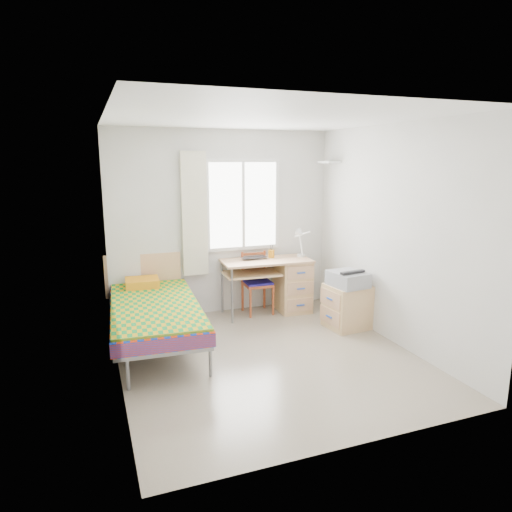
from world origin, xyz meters
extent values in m
plane|color=#BCAD93|center=(0.00, 0.00, 0.00)|extent=(3.50, 3.50, 0.00)
plane|color=white|center=(0.00, 0.00, 2.60)|extent=(3.50, 3.50, 0.00)
plane|color=silver|center=(0.00, 1.75, 1.30)|extent=(3.20, 0.00, 3.20)
plane|color=silver|center=(-1.60, 0.00, 1.30)|extent=(0.00, 3.50, 3.50)
plane|color=silver|center=(1.60, 0.00, 1.30)|extent=(0.00, 3.50, 3.50)
cube|color=white|center=(0.30, 1.73, 1.55)|extent=(1.10, 0.04, 1.30)
cube|color=white|center=(0.30, 1.72, 1.55)|extent=(1.00, 0.02, 1.20)
cube|color=white|center=(0.30, 1.72, 1.55)|extent=(0.04, 0.02, 1.20)
cube|color=white|center=(-0.42, 1.68, 1.45)|extent=(0.35, 0.05, 1.70)
cube|color=white|center=(1.49, 1.40, 2.15)|extent=(0.20, 0.32, 0.03)
cube|color=gray|center=(-1.14, 0.74, 0.36)|extent=(1.08, 2.18, 0.06)
cube|color=red|center=(-1.14, 0.74, 0.45)|extent=(1.12, 2.20, 0.15)
cube|color=#C4990D|center=(-1.14, 0.72, 0.53)|extent=(1.09, 2.08, 0.03)
cube|color=tan|center=(-1.14, 1.77, 0.64)|extent=(1.02, 0.11, 0.59)
cube|color=orange|center=(-1.19, 1.50, 0.60)|extent=(0.45, 0.39, 0.11)
cylinder|color=gray|center=(-1.55, -0.23, 0.17)|extent=(0.04, 0.04, 0.34)
cylinder|color=gray|center=(-0.73, 1.70, 0.17)|extent=(0.04, 0.04, 0.34)
cube|color=tan|center=(0.54, 1.43, 0.77)|extent=(1.29, 0.64, 0.03)
cube|color=#D9B56F|center=(0.96, 1.43, 0.38)|extent=(0.47, 0.58, 0.76)
cube|color=#D9B56F|center=(0.31, 1.43, 0.61)|extent=(0.80, 0.58, 0.02)
cylinder|color=gray|center=(-0.05, 1.19, 0.38)|extent=(0.03, 0.03, 0.76)
cylinder|color=gray|center=(-0.05, 1.67, 0.38)|extent=(0.03, 0.03, 0.76)
cube|color=maroon|center=(0.43, 1.48, 0.43)|extent=(0.40, 0.40, 0.04)
cube|color=#211B96|center=(0.43, 1.48, 0.46)|extent=(0.38, 0.38, 0.04)
cube|color=maroon|center=(0.43, 1.65, 0.70)|extent=(0.35, 0.05, 0.38)
cylinder|color=maroon|center=(0.26, 1.30, 0.22)|extent=(0.03, 0.03, 0.43)
cylinder|color=maroon|center=(0.60, 1.65, 0.44)|extent=(0.04, 0.04, 0.88)
cube|color=#D9B56F|center=(1.34, 0.51, 0.29)|extent=(0.57, 0.52, 0.58)
cube|color=tan|center=(1.07, 0.51, 0.42)|extent=(0.05, 0.43, 0.21)
cube|color=tan|center=(1.07, 0.51, 0.18)|extent=(0.05, 0.43, 0.21)
cube|color=#A3A5AB|center=(1.30, 0.48, 0.67)|extent=(0.46, 0.51, 0.19)
cube|color=black|center=(1.30, 0.48, 0.77)|extent=(0.36, 0.42, 0.02)
imported|color=black|center=(0.40, 1.48, 0.80)|extent=(0.39, 0.26, 0.03)
cylinder|color=orange|center=(0.67, 1.56, 0.84)|extent=(0.10, 0.10, 0.11)
cylinder|color=white|center=(1.10, 1.46, 0.81)|extent=(0.12, 0.12, 0.03)
cylinder|color=white|center=(1.10, 1.46, 0.97)|extent=(0.02, 0.13, 0.31)
cylinder|color=white|center=(1.08, 1.38, 1.14)|extent=(0.14, 0.27, 0.13)
cone|color=white|center=(1.00, 1.28, 1.17)|extent=(0.17, 0.18, 0.15)
imported|color=gray|center=(0.34, 1.44, 0.59)|extent=(0.27, 0.30, 0.02)
camera|label=1|loc=(-1.80, -4.45, 2.18)|focal=32.00mm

